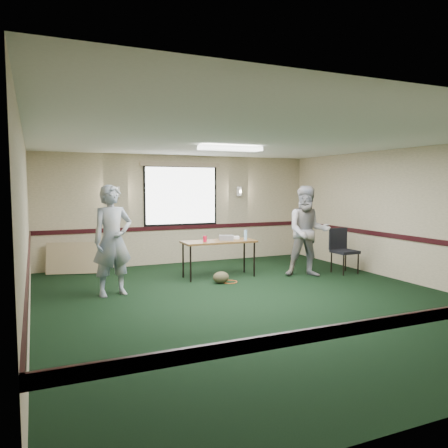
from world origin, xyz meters
name	(u,v)px	position (x,y,z in m)	size (l,w,h in m)	color
ground	(255,300)	(0.00, 0.00, 0.00)	(8.00, 8.00, 0.00)	black
room_shell	(208,203)	(0.00, 2.12, 1.58)	(8.00, 8.02, 8.00)	tan
folding_table	(219,243)	(0.19, 2.01, 0.72)	(1.57, 0.65, 0.78)	#503317
projector	(226,238)	(0.38, 2.04, 0.83)	(0.31, 0.26, 0.10)	gray
game_console	(234,238)	(0.62, 2.18, 0.81)	(0.22, 0.18, 0.06)	white
red_cup	(205,239)	(-0.14, 1.96, 0.84)	(0.08, 0.08, 0.12)	red
water_bottle	(246,235)	(0.74, 1.84, 0.89)	(0.07, 0.07, 0.22)	#90C4EC
duffel_bag	(221,277)	(-0.01, 1.43, 0.12)	(0.33, 0.25, 0.23)	#443A26
cable_coil	(230,282)	(0.18, 1.44, 0.01)	(0.32, 0.32, 0.02)	#D9511B
folded_table	(78,258)	(-2.53, 3.60, 0.35)	(1.36, 0.06, 0.70)	tan
conference_chair	(342,247)	(2.91, 1.36, 0.58)	(0.50, 0.52, 0.99)	black
person_left	(113,240)	(-2.14, 1.33, 0.98)	(0.72, 0.47, 1.96)	#3F5B8C
person_right	(308,231)	(1.96, 1.31, 0.97)	(0.94, 0.74, 1.94)	#6F85AE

